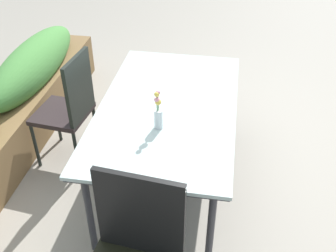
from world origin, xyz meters
TOP-DOWN VIEW (x-y plane):
  - ground_plane at (0.00, 0.00)m, footprint 12.00×12.00m
  - dining_table at (-0.09, -0.02)m, footprint 1.63×0.95m
  - chair_far_side at (0.07, 0.80)m, footprint 0.45×0.45m
  - flower_vase at (-0.36, 0.00)m, footprint 0.06×0.06m

SIDE VIEW (x-z plane):
  - ground_plane at x=0.00m, z-range 0.00..0.00m
  - chair_far_side at x=0.07m, z-range 0.05..1.02m
  - dining_table at x=-0.09m, z-range 0.31..1.04m
  - flower_vase at x=-0.36m, z-range 0.70..0.98m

